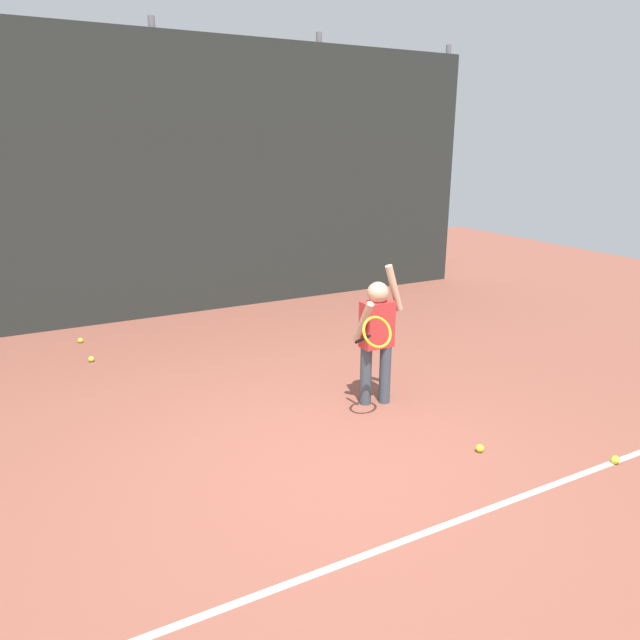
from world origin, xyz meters
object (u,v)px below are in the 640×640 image
tennis_ball_0 (80,340)px  tennis_ball_5 (615,460)px  tennis_ball_1 (480,448)px  tennis_ball_2 (91,359)px  tennis_player (377,332)px

tennis_ball_0 → tennis_ball_5: 6.07m
tennis_ball_1 → tennis_ball_5: 1.04m
tennis_ball_0 → tennis_ball_2: size_ratio=1.00×
tennis_ball_1 → tennis_ball_5: (0.82, -0.63, 0.00)m
tennis_ball_0 → tennis_ball_1: bearing=-59.3°
tennis_player → tennis_ball_5: tennis_player is taller
tennis_player → tennis_ball_1: tennis_player is taller
tennis_ball_0 → tennis_ball_5: size_ratio=1.00×
tennis_ball_5 → tennis_ball_1: bearing=142.5°
tennis_player → tennis_ball_2: tennis_player is taller
tennis_ball_1 → tennis_ball_2: size_ratio=1.00×
tennis_player → tennis_ball_1: 1.38m
tennis_player → tennis_ball_2: (-2.30, 2.45, -0.69)m
tennis_ball_0 → tennis_player: bearing=-54.0°
tennis_ball_5 → tennis_player: bearing=121.2°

